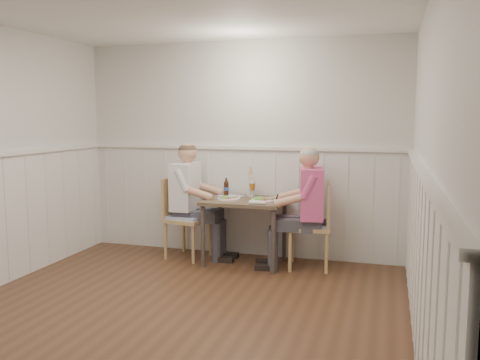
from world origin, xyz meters
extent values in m
plane|color=#4A2E1B|center=(0.00, 0.00, 0.00)|extent=(4.50, 4.50, 0.00)
cube|color=silver|center=(0.00, 2.25, 1.30)|extent=(4.00, 0.04, 2.60)
cube|color=silver|center=(2.00, 0.00, 1.30)|extent=(0.04, 4.50, 2.60)
cube|color=white|center=(0.00, 0.00, 2.59)|extent=(4.00, 4.50, 0.02)
cube|color=silver|center=(0.00, 2.23, 0.65)|extent=(3.98, 0.03, 1.30)
cube|color=silver|center=(1.99, 0.00, 0.65)|extent=(0.03, 4.48, 1.30)
cube|color=silver|center=(0.00, 2.22, 1.32)|extent=(3.98, 0.06, 0.04)
cube|color=silver|center=(1.97, 0.00, 1.32)|extent=(0.06, 4.48, 0.04)
cube|color=#4A3A2D|center=(0.17, 1.84, 0.73)|extent=(0.91, 0.70, 0.04)
cylinder|color=#3F3833|center=(-0.24, 1.54, 0.35)|extent=(0.05, 0.05, 0.71)
cylinder|color=#3F3833|center=(-0.24, 2.14, 0.35)|extent=(0.05, 0.05, 0.71)
cylinder|color=#3F3833|center=(0.57, 1.54, 0.35)|extent=(0.05, 0.05, 0.71)
cylinder|color=#3F3833|center=(0.57, 2.14, 0.35)|extent=(0.05, 0.05, 0.71)
cube|color=tan|center=(0.91, 1.86, 0.47)|extent=(0.51, 0.51, 0.04)
cube|color=#5F75C3|center=(0.91, 1.86, 0.51)|extent=(0.46, 0.46, 0.03)
cube|color=tan|center=(1.12, 1.89, 0.73)|extent=(0.09, 0.46, 0.48)
cylinder|color=tan|center=(1.13, 1.69, 0.22)|extent=(0.04, 0.04, 0.45)
cylinder|color=tan|center=(0.74, 1.64, 0.22)|extent=(0.04, 0.04, 0.45)
cylinder|color=tan|center=(1.08, 2.08, 0.22)|extent=(0.04, 0.04, 0.45)
cylinder|color=tan|center=(0.69, 2.04, 0.22)|extent=(0.04, 0.04, 0.45)
cube|color=tan|center=(-0.55, 1.87, 0.47)|extent=(0.54, 0.54, 0.04)
cube|color=#5F75C3|center=(-0.55, 1.87, 0.51)|extent=(0.48, 0.48, 0.03)
cube|color=tan|center=(-0.76, 1.91, 0.73)|extent=(0.12, 0.46, 0.48)
cylinder|color=tan|center=(-0.71, 2.10, 0.22)|extent=(0.04, 0.04, 0.45)
cylinder|color=tan|center=(-0.32, 2.03, 0.22)|extent=(0.04, 0.04, 0.45)
cylinder|color=tan|center=(-0.78, 1.72, 0.22)|extent=(0.04, 0.04, 0.45)
cylinder|color=tan|center=(-0.40, 1.64, 0.22)|extent=(0.04, 0.04, 0.45)
cube|color=#3F3F47|center=(0.92, 1.81, 0.23)|extent=(0.51, 0.48, 0.46)
cube|color=#3F3F47|center=(0.72, 1.78, 0.52)|extent=(0.49, 0.44, 0.13)
cube|color=#CC5C90|center=(0.92, 1.81, 0.86)|extent=(0.32, 0.48, 0.56)
sphere|color=tan|center=(0.92, 1.81, 1.26)|extent=(0.22, 0.22, 0.22)
sphere|color=#A5A5A0|center=(0.92, 1.81, 1.29)|extent=(0.21, 0.21, 0.21)
cube|color=black|center=(0.56, 1.75, 0.86)|extent=(0.03, 0.07, 0.13)
cube|color=#3F3F47|center=(-0.57, 1.90, 0.23)|extent=(0.45, 0.41, 0.46)
cube|color=#3F3F47|center=(-0.37, 1.90, 0.52)|extent=(0.43, 0.37, 0.13)
cube|color=white|center=(-0.57, 1.90, 0.87)|extent=(0.25, 0.45, 0.56)
sphere|color=tan|center=(-0.57, 1.90, 1.27)|extent=(0.23, 0.23, 0.23)
sphere|color=#4C3828|center=(-0.57, 1.90, 1.30)|extent=(0.22, 0.22, 0.22)
cylinder|color=white|center=(0.41, 1.79, 0.76)|extent=(0.30, 0.30, 0.02)
ellipsoid|color=#3F722D|center=(0.37, 1.76, 0.80)|extent=(0.15, 0.12, 0.06)
sphere|color=tan|center=(0.48, 1.80, 0.79)|extent=(0.04, 0.04, 0.04)
cube|color=#8C5F54|center=(0.43, 1.86, 0.78)|extent=(0.09, 0.06, 0.01)
cylinder|color=white|center=(0.49, 1.86, 0.79)|extent=(0.06, 0.06, 0.03)
cylinder|color=white|center=(-0.01, 1.79, 0.76)|extent=(0.26, 0.26, 0.02)
ellipsoid|color=#3F722D|center=(-0.05, 1.76, 0.79)|extent=(0.13, 0.11, 0.05)
sphere|color=tan|center=(0.05, 1.80, 0.79)|extent=(0.04, 0.04, 0.04)
cylinder|color=silver|center=(0.19, 2.11, 0.75)|extent=(0.06, 0.06, 0.01)
cylinder|color=silver|center=(0.19, 2.11, 0.79)|extent=(0.01, 0.01, 0.07)
cone|color=#BB6B1B|center=(0.19, 2.11, 0.85)|extent=(0.06, 0.06, 0.06)
cylinder|color=silver|center=(0.19, 2.11, 0.89)|extent=(0.06, 0.06, 0.03)
cylinder|color=silver|center=(0.19, 2.06, 0.75)|extent=(0.07, 0.07, 0.01)
cylinder|color=silver|center=(0.19, 2.06, 0.80)|extent=(0.01, 0.01, 0.09)
cone|color=#BB6B1B|center=(0.19, 2.06, 0.87)|extent=(0.08, 0.08, 0.08)
cylinder|color=silver|center=(0.19, 2.06, 0.93)|extent=(0.08, 0.08, 0.03)
cylinder|color=black|center=(-0.13, 2.06, 0.83)|extent=(0.06, 0.06, 0.16)
cone|color=black|center=(-0.13, 2.06, 0.92)|extent=(0.06, 0.06, 0.04)
cylinder|color=black|center=(-0.13, 2.06, 0.95)|extent=(0.02, 0.02, 0.03)
cylinder|color=#324CA1|center=(-0.13, 2.06, 0.83)|extent=(0.06, 0.06, 0.04)
cylinder|color=white|center=(0.39, 1.57, 0.77)|extent=(0.18, 0.05, 0.04)
cylinder|color=silver|center=(0.15, 2.08, 0.79)|extent=(0.04, 0.04, 0.08)
cylinder|color=tan|center=(0.15, 2.08, 0.93)|extent=(0.02, 0.02, 0.26)
cone|color=tan|center=(0.15, 2.08, 1.08)|extent=(0.04, 0.04, 0.09)
cube|color=#5F75C3|center=(-0.07, 2.03, 0.75)|extent=(0.35, 0.32, 0.01)
camera|label=1|loc=(1.75, -3.71, 1.70)|focal=38.00mm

